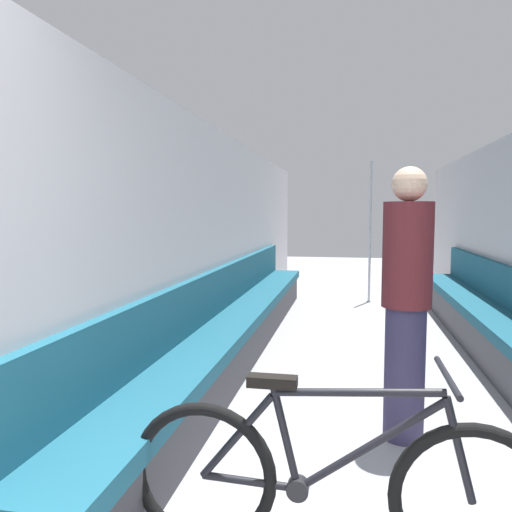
% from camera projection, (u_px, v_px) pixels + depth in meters
% --- Properties ---
extents(wall_left, '(0.10, 11.09, 2.21)m').
position_uv_depth(wall_left, '(210.00, 244.00, 4.77)').
color(wall_left, '#B2B2B7').
rests_on(wall_left, ground).
extents(bench_seat_row_left, '(0.46, 6.71, 0.87)m').
position_uv_depth(bench_seat_row_left, '(238.00, 326.00, 4.89)').
color(bench_seat_row_left, '#3D3D42').
rests_on(bench_seat_row_left, ground).
extents(bench_seat_row_right, '(0.46, 6.71, 0.87)m').
position_uv_depth(bench_seat_row_right, '(507.00, 338.00, 4.43)').
color(bench_seat_row_right, '#3D3D42').
rests_on(bench_seat_row_right, ground).
extents(bicycle, '(1.69, 0.46, 0.81)m').
position_uv_depth(bicycle, '(330.00, 483.00, 1.99)').
color(bicycle, black).
rests_on(bicycle, ground).
extents(grab_pole_near, '(0.08, 0.08, 2.19)m').
position_uv_depth(grab_pole_near, '(370.00, 234.00, 7.74)').
color(grab_pole_near, gray).
rests_on(grab_pole_near, ground).
extents(passenger_standing, '(0.30, 0.30, 1.68)m').
position_uv_depth(passenger_standing, '(406.00, 301.00, 3.05)').
color(passenger_standing, '#332D4C').
rests_on(passenger_standing, ground).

